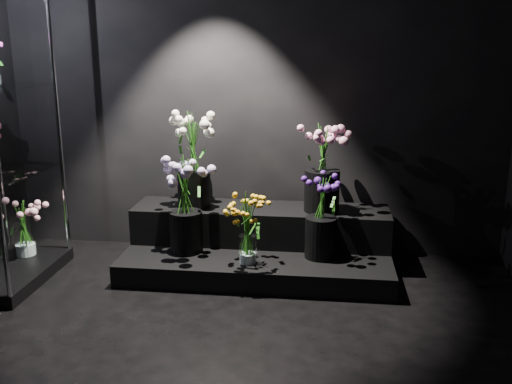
# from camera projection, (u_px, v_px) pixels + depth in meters

# --- Properties ---
(floor) EXTENTS (4.00, 4.00, 0.00)m
(floor) POSITION_uv_depth(u_px,v_px,m) (205.00, 384.00, 2.93)
(floor) COLOR black
(floor) RESTS_ON ground
(wall_back) EXTENTS (4.00, 0.00, 4.00)m
(wall_back) POSITION_uv_depth(u_px,v_px,m) (254.00, 81.00, 4.49)
(wall_back) COLOR black
(wall_back) RESTS_ON floor
(display_riser) EXTENTS (1.99, 0.89, 0.44)m
(display_riser) POSITION_uv_depth(u_px,v_px,m) (259.00, 244.00, 4.41)
(display_riser) COLOR black
(display_riser) RESTS_ON floor
(bouquet_orange_bells) EXTENTS (0.32, 0.32, 0.51)m
(bouquet_orange_bells) POSITION_uv_depth(u_px,v_px,m) (248.00, 228.00, 4.02)
(bouquet_orange_bells) COLOR white
(bouquet_orange_bells) RESTS_ON display_riser
(bouquet_lilac) EXTENTS (0.49, 0.49, 0.73)m
(bouquet_lilac) POSITION_uv_depth(u_px,v_px,m) (185.00, 198.00, 4.20)
(bouquet_lilac) COLOR black
(bouquet_lilac) RESTS_ON display_riser
(bouquet_purple) EXTENTS (0.34, 0.34, 0.62)m
(bouquet_purple) POSITION_uv_depth(u_px,v_px,m) (321.00, 211.00, 4.10)
(bouquet_purple) COLOR black
(bouquet_purple) RESTS_ON display_riser
(bouquet_cream_roses) EXTENTS (0.44, 0.44, 0.75)m
(bouquet_cream_roses) POSITION_uv_depth(u_px,v_px,m) (193.00, 154.00, 4.38)
(bouquet_cream_roses) COLOR black
(bouquet_cream_roses) RESTS_ON display_riser
(bouquet_pink_roses) EXTENTS (0.46, 0.46, 0.67)m
(bouquet_pink_roses) POSITION_uv_depth(u_px,v_px,m) (323.00, 162.00, 4.27)
(bouquet_pink_roses) COLOR black
(bouquet_pink_roses) RESTS_ON display_riser
(bouquet_case_base_pink) EXTENTS (0.43, 0.43, 0.44)m
(bouquet_case_base_pink) POSITION_uv_depth(u_px,v_px,m) (23.00, 226.00, 4.37)
(bouquet_case_base_pink) COLOR white
(bouquet_case_base_pink) RESTS_ON display_case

